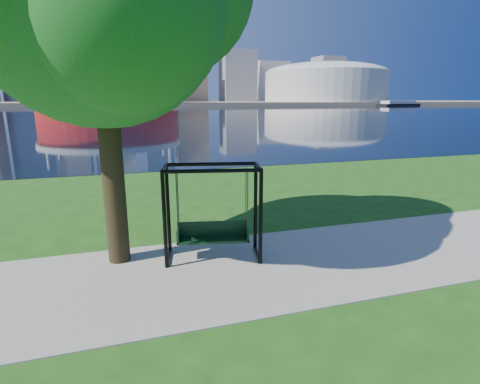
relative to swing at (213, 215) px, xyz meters
name	(u,v)px	position (x,y,z in m)	size (l,w,h in m)	color
ground	(241,260)	(0.59, -0.31, -1.11)	(900.00, 900.00, 0.00)	#1E5114
path	(247,268)	(0.59, -0.81, -1.09)	(120.00, 4.00, 0.03)	#9E937F
river	(132,113)	(0.59, 101.69, -1.10)	(900.00, 180.00, 0.02)	black
far_bank	(125,103)	(0.59, 305.69, -0.11)	(900.00, 228.00, 2.00)	#937F60
stadium	(107,81)	(-9.41, 234.69, 13.12)	(83.00, 83.00, 32.00)	maroon
arena	(325,81)	(135.59, 234.69, 14.77)	(84.00, 84.00, 26.56)	beige
skyline	(116,57)	(-3.67, 319.09, 34.78)	(392.00, 66.00, 96.50)	gray
swing	(213,215)	(0.00, 0.00, 0.00)	(2.39, 1.40, 2.29)	black
barge	(399,103)	(152.18, 178.06, 0.21)	(30.12, 13.89, 2.91)	black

